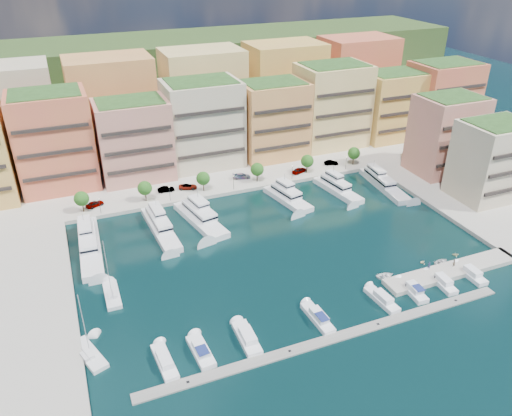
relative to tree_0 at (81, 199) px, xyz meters
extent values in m
plane|color=black|center=(40.00, -33.50, -4.74)|extent=(400.00, 400.00, 0.00)
cube|color=#9E998E|center=(40.00, 28.50, -4.74)|extent=(220.00, 64.00, 2.00)
cube|color=#9E998E|center=(102.00, -41.50, -4.74)|extent=(34.00, 76.00, 2.00)
cube|color=#223C18|center=(40.00, 76.50, -4.74)|extent=(240.00, 40.00, 58.00)
cube|color=gray|center=(37.00, -63.50, -4.74)|extent=(72.00, 2.20, 0.35)
cube|color=#9E998E|center=(70.00, -55.50, -4.74)|extent=(32.00, 5.00, 2.00)
cube|color=#CE5444|center=(-4.00, 18.50, 9.26)|extent=(20.00, 16.00, 26.00)
cube|color=black|center=(-4.00, 10.25, 9.26)|extent=(18.40, 0.50, 0.90)
cube|color=#26481D|center=(-4.00, 18.50, 22.66)|extent=(17.60, 14.08, 0.80)
cube|color=tan|center=(17.00, 16.50, 7.26)|extent=(20.00, 15.00, 22.00)
cube|color=black|center=(17.00, 8.75, 7.26)|extent=(18.40, 0.50, 0.90)
cube|color=#26481D|center=(17.00, 16.50, 18.66)|extent=(17.60, 13.20, 0.80)
cube|color=beige|center=(38.00, 18.50, 8.76)|extent=(22.00, 16.00, 25.00)
cube|color=black|center=(38.00, 10.25, 8.76)|extent=(20.24, 0.50, 0.90)
cube|color=#26481D|center=(38.00, 18.50, 21.66)|extent=(19.36, 14.08, 0.80)
cube|color=#DF9F53|center=(60.00, 16.50, 7.76)|extent=(20.00, 15.00, 23.00)
cube|color=black|center=(60.00, 8.75, 7.76)|extent=(18.40, 0.50, 0.90)
cube|color=#26481D|center=(60.00, 16.50, 19.66)|extent=(17.60, 13.20, 0.80)
cube|color=#EEC87E|center=(82.00, 18.50, 9.26)|extent=(22.00, 16.00, 26.00)
cube|color=black|center=(82.00, 10.25, 9.26)|extent=(20.24, 0.50, 0.90)
cube|color=#26481D|center=(82.00, 18.50, 22.66)|extent=(19.36, 14.08, 0.80)
cube|color=#C68A48|center=(104.00, 16.50, 7.26)|extent=(20.00, 15.00, 22.00)
cube|color=black|center=(104.00, 8.75, 7.26)|extent=(18.40, 0.50, 0.90)
cube|color=#26481D|center=(104.00, 16.50, 18.66)|extent=(17.60, 13.20, 0.80)
cube|color=#CE5444|center=(124.00, 14.50, 8.26)|extent=(22.00, 16.00, 24.00)
cube|color=black|center=(124.00, 6.25, 8.26)|extent=(20.24, 0.50, 0.90)
cube|color=#26481D|center=(124.00, 14.50, 20.66)|extent=(19.36, 14.08, 0.80)
cube|color=tan|center=(102.00, -13.50, 7.26)|extent=(18.00, 14.00, 22.00)
cube|color=black|center=(102.00, -20.75, 7.26)|extent=(16.56, 0.50, 0.90)
cube|color=#26481D|center=(102.00, -13.50, 18.66)|extent=(15.84, 12.32, 0.80)
cube|color=beige|center=(102.00, -31.50, 6.26)|extent=(18.00, 14.00, 20.00)
cube|color=#26481D|center=(102.00, -31.50, 16.66)|extent=(15.84, 12.32, 0.80)
cube|color=beige|center=(-15.00, 40.50, 11.26)|extent=(26.00, 18.00, 30.00)
cube|color=#DF9F53|center=(15.00, 40.50, 11.26)|extent=(26.00, 18.00, 30.00)
cube|color=#EEC87E|center=(45.00, 40.50, 11.26)|extent=(26.00, 18.00, 30.00)
cube|color=#C68A48|center=(75.00, 40.50, 11.26)|extent=(26.00, 18.00, 30.00)
cube|color=#CE5444|center=(105.00, 40.50, 11.26)|extent=(26.00, 18.00, 30.00)
cylinder|color=#473323|center=(0.00, 0.00, -2.24)|extent=(0.24, 0.24, 3.00)
sphere|color=#1A4C15|center=(0.00, 0.00, 0.01)|extent=(3.80, 3.80, 3.80)
cylinder|color=#473323|center=(16.00, 0.00, -2.24)|extent=(0.24, 0.24, 3.00)
sphere|color=#1A4C15|center=(16.00, 0.00, 0.01)|extent=(3.80, 3.80, 3.80)
cylinder|color=#473323|center=(32.00, 0.00, -2.24)|extent=(0.24, 0.24, 3.00)
sphere|color=#1A4C15|center=(32.00, 0.00, 0.01)|extent=(3.80, 3.80, 3.80)
cylinder|color=#473323|center=(48.00, 0.00, -2.24)|extent=(0.24, 0.24, 3.00)
sphere|color=#1A4C15|center=(48.00, 0.00, 0.01)|extent=(3.80, 3.80, 3.80)
cylinder|color=#473323|center=(64.00, 0.00, -2.24)|extent=(0.24, 0.24, 3.00)
sphere|color=#1A4C15|center=(64.00, 0.00, 0.01)|extent=(3.80, 3.80, 3.80)
cylinder|color=#473323|center=(80.00, 0.00, -2.24)|extent=(0.24, 0.24, 3.00)
sphere|color=#1A4C15|center=(80.00, 0.00, 0.01)|extent=(3.80, 3.80, 3.80)
cylinder|color=black|center=(4.00, -2.30, -1.74)|extent=(0.10, 0.10, 4.00)
sphere|color=#FFF2CC|center=(4.00, -2.30, 0.31)|extent=(0.30, 0.30, 0.30)
cylinder|color=black|center=(22.00, -2.30, -1.74)|extent=(0.10, 0.10, 4.00)
sphere|color=#FFF2CC|center=(22.00, -2.30, 0.31)|extent=(0.30, 0.30, 0.30)
cylinder|color=black|center=(40.00, -2.30, -1.74)|extent=(0.10, 0.10, 4.00)
sphere|color=#FFF2CC|center=(40.00, -2.30, 0.31)|extent=(0.30, 0.30, 0.30)
cylinder|color=black|center=(58.00, -2.30, -1.74)|extent=(0.10, 0.10, 4.00)
sphere|color=#FFF2CC|center=(58.00, -2.30, 0.31)|extent=(0.30, 0.30, 0.30)
cylinder|color=black|center=(76.00, -2.30, -1.74)|extent=(0.10, 0.10, 4.00)
sphere|color=#FFF2CC|center=(76.00, -2.30, 0.31)|extent=(0.30, 0.30, 0.30)
cube|color=white|center=(-0.30, -17.37, -4.39)|extent=(5.70, 25.91, 2.30)
cube|color=white|center=(-0.30, -14.79, -2.34)|extent=(4.37, 14.30, 1.80)
cube|color=black|center=(-0.30, -14.79, -2.34)|extent=(4.43, 14.37, 0.55)
cube|color=white|center=(-0.30, -12.74, -0.74)|extent=(3.08, 7.83, 1.40)
cylinder|color=#B2B2B7|center=(-0.30, -11.19, 0.86)|extent=(0.14, 0.14, 1.80)
cube|color=white|center=(16.42, -15.58, -4.39)|extent=(5.51, 22.37, 2.30)
cube|color=white|center=(16.42, -13.36, -2.34)|extent=(4.18, 12.37, 1.80)
cube|color=black|center=(16.42, -13.36, -2.34)|extent=(4.24, 12.43, 0.55)
cube|color=white|center=(16.42, -11.59, -0.74)|extent=(2.93, 6.78, 1.40)
cylinder|color=#B2B2B7|center=(16.42, -10.26, 0.86)|extent=(0.14, 0.14, 1.80)
cube|color=black|center=(16.42, -15.58, -4.84)|extent=(5.57, 22.42, 0.35)
cube|color=white|center=(26.60, -14.89, -4.39)|extent=(9.07, 21.38, 2.30)
cube|color=white|center=(26.60, -12.81, -2.34)|extent=(6.34, 12.03, 1.80)
cube|color=black|center=(26.60, -12.81, -2.34)|extent=(6.41, 12.10, 0.55)
cube|color=white|center=(26.60, -11.15, -0.74)|extent=(4.22, 6.71, 1.40)
cylinder|color=#B2B2B7|center=(26.60, -9.90, 0.86)|extent=(0.14, 0.14, 1.80)
cube|color=white|center=(51.59, -12.93, -4.39)|extent=(7.84, 17.42, 2.30)
cube|color=white|center=(51.59, -11.24, -2.34)|extent=(5.52, 9.83, 1.80)
cube|color=black|center=(51.59, -11.24, -2.34)|extent=(5.59, 9.90, 0.55)
cube|color=white|center=(51.59, -9.89, -0.74)|extent=(3.70, 5.50, 1.40)
cylinder|color=#B2B2B7|center=(51.59, -8.88, 0.86)|extent=(0.14, 0.14, 1.80)
cube|color=black|center=(51.59, -12.93, -4.84)|extent=(7.90, 17.48, 0.35)
cube|color=white|center=(66.84, -13.38, -4.39)|extent=(6.67, 18.17, 2.30)
cube|color=white|center=(66.84, -11.61, -2.34)|extent=(4.74, 10.16, 1.80)
cube|color=black|center=(66.84, -11.61, -2.34)|extent=(4.80, 10.23, 0.55)
cube|color=white|center=(66.84, -10.18, -0.74)|extent=(3.19, 5.63, 1.40)
cylinder|color=#B2B2B7|center=(66.84, -9.12, 0.86)|extent=(0.14, 0.14, 1.80)
cube|color=white|center=(80.70, -15.62, -4.39)|extent=(6.18, 22.53, 2.30)
cube|color=white|center=(80.70, -13.40, -2.34)|extent=(4.54, 12.49, 1.80)
cube|color=black|center=(80.70, -13.40, -2.34)|extent=(4.61, 12.56, 0.55)
cube|color=white|center=(80.70, -11.62, -0.74)|extent=(3.12, 6.87, 1.40)
cylinder|color=#B2B2B7|center=(80.70, -10.28, 0.86)|extent=(0.14, 0.14, 1.80)
cube|color=white|center=(7.51, -58.00, -4.49)|extent=(3.07, 8.99, 1.40)
cube|color=white|center=(7.51, -58.44, -3.19)|extent=(2.21, 4.37, 1.10)
cube|color=black|center=(7.51, -56.67, -3.44)|extent=(1.77, 0.23, 0.55)
cube|color=white|center=(13.79, -58.00, -4.49)|extent=(3.21, 8.34, 1.40)
cube|color=white|center=(13.79, -58.41, -3.19)|extent=(2.34, 4.06, 1.10)
cube|color=black|center=(13.79, -56.77, -3.44)|extent=(1.93, 0.23, 0.55)
cube|color=navy|center=(13.79, -59.47, -2.59)|extent=(2.03, 2.57, 0.12)
cube|color=white|center=(22.25, -58.00, -4.49)|extent=(2.96, 8.85, 1.40)
cube|color=white|center=(22.25, -58.44, -3.19)|extent=(2.26, 4.26, 1.10)
cube|color=black|center=(22.25, -56.68, -3.44)|extent=(2.02, 0.14, 0.55)
cube|color=white|center=(36.40, -58.00, -4.49)|extent=(2.80, 9.10, 1.40)
cube|color=white|center=(36.40, -58.45, -3.19)|extent=(2.06, 4.40, 1.10)
cube|color=black|center=(36.40, -56.65, -3.44)|extent=(1.74, 0.18, 0.55)
cube|color=navy|center=(36.40, -59.62, -2.59)|extent=(1.80, 2.77, 0.12)
cube|color=white|center=(50.57, -58.00, -4.49)|extent=(3.04, 8.64, 1.40)
cube|color=white|center=(50.57, -58.42, -3.19)|extent=(2.17, 4.20, 1.10)
cube|color=black|center=(50.57, -56.73, -3.44)|extent=(1.71, 0.23, 0.55)
cube|color=white|center=(57.95, -58.00, -4.49)|extent=(2.99, 7.80, 1.40)
cube|color=white|center=(57.95, -58.38, -3.19)|extent=(2.17, 3.79, 1.10)
cube|color=black|center=(57.95, -56.85, -3.44)|extent=(1.78, 0.22, 0.55)
cube|color=navy|center=(57.95, -59.38, -2.59)|extent=(1.88, 2.41, 0.12)
cube|color=white|center=(65.18, -58.00, -4.49)|extent=(2.92, 7.98, 1.40)
cube|color=white|center=(65.18, -58.39, -3.19)|extent=(2.10, 3.88, 1.10)
cube|color=black|center=(65.18, -56.83, -3.44)|extent=(1.70, 0.22, 0.55)
cube|color=white|center=(72.75, -58.00, -4.49)|extent=(2.56, 7.78, 1.40)
cube|color=white|center=(72.75, -58.39, -3.19)|extent=(1.97, 3.74, 1.10)
cube|color=black|center=(72.75, -56.84, -3.44)|extent=(1.79, 0.12, 0.55)
cube|color=white|center=(-3.98, -51.43, -4.54)|extent=(5.72, 9.55, 1.20)
cube|color=white|center=(-3.98, -52.35, -3.64)|extent=(2.35, 2.72, 0.60)
cylinder|color=#B2B2B7|center=(-3.98, -50.98, 2.06)|extent=(0.14, 0.14, 12.00)
cylinder|color=#B2B2B7|center=(-3.98, -52.80, -2.94)|extent=(1.48, 3.90, 0.10)
cube|color=white|center=(1.92, -36.51, -4.54)|extent=(2.88, 8.94, 1.20)
cube|color=white|center=(1.92, -37.40, -3.64)|extent=(1.70, 2.25, 0.60)
cylinder|color=#B2B2B7|center=(1.92, -36.07, 2.06)|extent=(0.14, 0.14, 12.00)
cylinder|color=#B2B2B7|center=(1.92, -37.85, -2.94)|extent=(0.14, 4.01, 0.10)
imported|color=silver|center=(70.30, -51.91, -4.38)|extent=(3.88, 3.05, 0.73)
imported|color=beige|center=(66.44, -50.39, -4.38)|extent=(1.60, 1.45, 0.73)
imported|color=#EDECB5|center=(75.20, -50.79, -4.34)|extent=(1.91, 1.80, 0.80)
imported|color=white|center=(55.91, -51.55, -4.35)|extent=(4.00, 3.01, 0.78)
imported|color=gray|center=(3.00, 1.82, -2.95)|extent=(5.01, 3.51, 1.58)
imported|color=gray|center=(22.19, 3.32, -2.99)|extent=(4.64, 1.83, 1.50)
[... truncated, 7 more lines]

